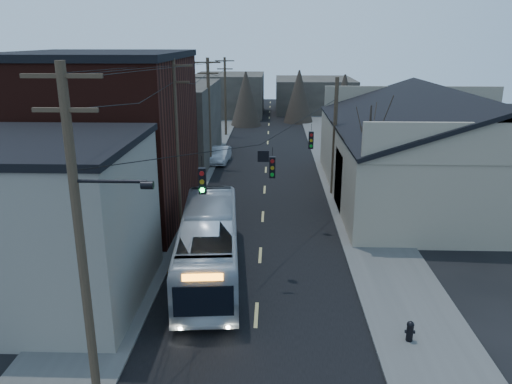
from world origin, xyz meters
TOP-DOWN VIEW (x-y plane):
  - road_surface at (0.00, 30.00)m, footprint 9.00×110.00m
  - sidewalk_left at (-6.50, 30.00)m, footprint 4.00×110.00m
  - sidewalk_right at (6.50, 30.00)m, footprint 4.00×110.00m
  - building_clapboard at (-9.00, 9.00)m, footprint 8.00×8.00m
  - building_brick at (-10.00, 20.00)m, footprint 10.00×12.00m
  - building_left_far at (-9.50, 36.00)m, footprint 9.00×14.00m
  - warehouse at (13.00, 25.00)m, footprint 16.16×20.60m
  - building_far_left at (-6.00, 65.00)m, footprint 10.00×12.00m
  - building_far_right at (7.00, 70.00)m, footprint 12.00×14.00m
  - bare_tree at (6.50, 20.00)m, footprint 0.40×0.40m
  - utility_lines at (-3.11, 24.14)m, footprint 11.24×45.28m
  - bus at (-2.41, 11.76)m, footprint 3.62×11.48m
  - parked_car at (-4.30, 34.58)m, footprint 1.81×4.49m
  - fire_hydrant at (5.85, 6.21)m, footprint 0.39×0.28m

SIDE VIEW (x-z plane):
  - road_surface at x=0.00m, z-range 0.00..0.02m
  - sidewalk_left at x=-6.50m, z-range 0.00..0.12m
  - sidewalk_right at x=6.50m, z-range 0.00..0.12m
  - fire_hydrant at x=5.85m, z-range 0.15..0.96m
  - parked_car at x=-4.30m, z-range 0.00..1.45m
  - bus at x=-2.41m, z-range 0.00..3.15m
  - building_far_right at x=7.00m, z-range 0.00..5.00m
  - warehouse at x=13.00m, z-range -1.17..6.56m
  - building_far_left at x=-6.00m, z-range 0.00..6.00m
  - building_clapboard at x=-9.00m, z-range 0.00..7.00m
  - building_left_far at x=-9.50m, z-range 0.00..7.00m
  - bare_tree at x=6.50m, z-range 0.00..7.20m
  - utility_lines at x=-3.11m, z-range -0.30..10.20m
  - building_brick at x=-10.00m, z-range 0.00..10.00m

